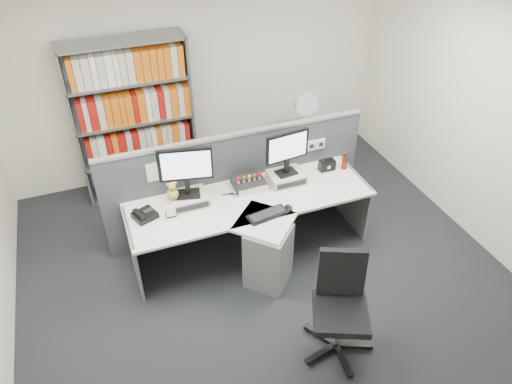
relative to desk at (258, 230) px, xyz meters
name	(u,v)px	position (x,y,z in m)	size (l,w,h in m)	color
ground	(279,300)	(0.00, -0.60, -0.46)	(5.50, 5.50, 0.00)	#262A2D
room_shell	(285,150)	(0.00, -0.60, 1.33)	(5.04, 5.54, 2.72)	white
partition	(237,182)	(0.00, 0.65, 0.19)	(3.00, 0.08, 1.27)	#44464E
desk	(258,230)	(0.00, 0.00, 0.00)	(2.60, 1.20, 0.72)	white
monitor_riser_left	(189,199)	(-0.62, 0.38, 0.31)	(0.38, 0.31, 0.10)	beige
monitor_riser_right	(286,177)	(0.48, 0.38, 0.31)	(0.38, 0.31, 0.10)	beige
monitor_left	(186,168)	(-0.62, 0.38, 0.69)	(0.54, 0.22, 0.55)	black
monitor_right	(287,150)	(0.48, 0.38, 0.66)	(0.49, 0.18, 0.50)	black
desktop_pc	(249,184)	(0.06, 0.42, 0.31)	(0.33, 0.30, 0.09)	black
figurines	(249,177)	(0.06, 0.41, 0.40)	(0.29, 0.05, 0.09)	beige
keyboard	(267,215)	(0.06, -0.11, 0.28)	(0.44, 0.22, 0.03)	black
mouse	(289,208)	(0.30, -0.09, 0.29)	(0.07, 0.12, 0.04)	black
desk_phone	(144,215)	(-1.10, 0.30, 0.30)	(0.27, 0.26, 0.09)	black
desk_calendar	(171,212)	(-0.85, 0.24, 0.32)	(0.11, 0.08, 0.13)	black
plush_toy	(173,192)	(-0.78, 0.37, 0.45)	(0.12, 0.12, 0.20)	#B29F3B
speaker	(327,165)	(1.00, 0.42, 0.32)	(0.18, 0.10, 0.12)	black
cola_bottle	(345,162)	(1.20, 0.37, 0.34)	(0.07, 0.07, 0.21)	#3F190A
shelving_unit	(135,122)	(-0.90, 1.85, 0.52)	(1.41, 0.40, 2.00)	gray
filing_cabinet	(303,152)	(1.20, 1.40, -0.11)	(0.45, 0.61, 0.70)	gray
desk_fan	(306,107)	(1.20, 1.40, 0.56)	(0.30, 0.18, 0.50)	white
office_chair	(340,303)	(0.29, -1.23, 0.07)	(0.66, 0.67, 0.99)	silver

